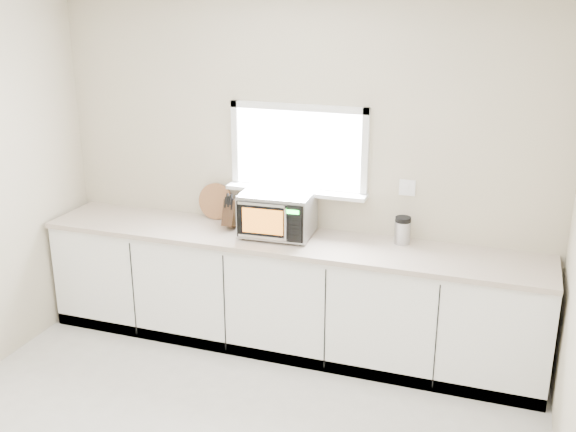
% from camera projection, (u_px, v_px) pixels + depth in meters
% --- Properties ---
extents(back_wall, '(4.00, 0.17, 2.70)m').
position_uv_depth(back_wall, '(299.00, 172.00, 5.26)').
color(back_wall, '#B7AB91').
rests_on(back_wall, ground).
extents(cabinets, '(3.92, 0.60, 0.88)m').
position_uv_depth(cabinets, '(287.00, 295.00, 5.29)').
color(cabinets, white).
rests_on(cabinets, ground).
extents(countertop, '(3.92, 0.64, 0.04)m').
position_uv_depth(countertop, '(286.00, 241.00, 5.13)').
color(countertop, beige).
rests_on(countertop, cabinets).
extents(microwave, '(0.55, 0.45, 0.34)m').
position_uv_depth(microwave, '(278.00, 213.00, 5.13)').
color(microwave, black).
rests_on(microwave, countertop).
extents(knife_block, '(0.11, 0.21, 0.29)m').
position_uv_depth(knife_block, '(232.00, 213.00, 5.31)').
color(knife_block, '#442D18').
rests_on(knife_block, countertop).
extents(cutting_board, '(0.30, 0.07, 0.30)m').
position_uv_depth(cutting_board, '(216.00, 201.00, 5.52)').
color(cutting_board, '#955839').
rests_on(cutting_board, countertop).
extents(coffee_grinder, '(0.15, 0.15, 0.21)m').
position_uv_depth(coffee_grinder, '(403.00, 230.00, 4.99)').
color(coffee_grinder, '#A9ABB0').
rests_on(coffee_grinder, countertop).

